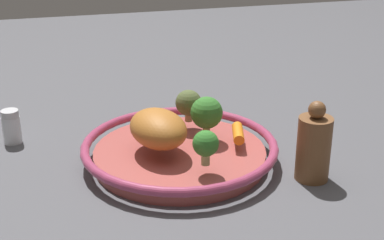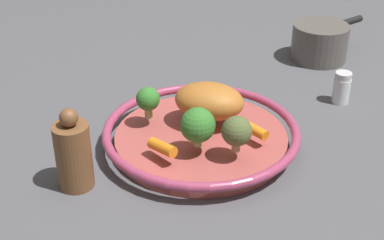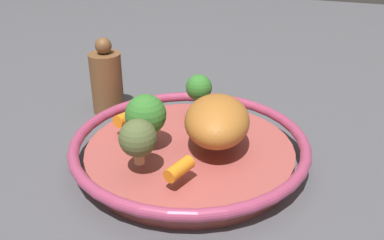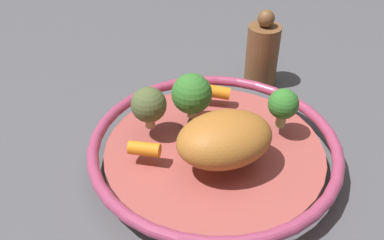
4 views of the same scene
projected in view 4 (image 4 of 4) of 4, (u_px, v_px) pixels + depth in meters
name	position (u px, v px, depth m)	size (l,w,h in m)	color
ground_plane	(214.00, 161.00, 0.59)	(2.55, 2.55, 0.00)	#4C4C51
serving_bowl	(214.00, 149.00, 0.58)	(0.34, 0.34, 0.04)	#A84C47
roast_chicken_piece	(225.00, 139.00, 0.52)	(0.12, 0.09, 0.06)	#AD6728
baby_carrot_back	(213.00, 91.00, 0.64)	(0.02, 0.02, 0.05)	orange
baby_carrot_right	(144.00, 149.00, 0.53)	(0.02, 0.02, 0.04)	orange
broccoli_floret_small	(283.00, 105.00, 0.57)	(0.04, 0.04, 0.06)	#96AA66
broccoli_floret_edge	(192.00, 94.00, 0.58)	(0.06, 0.06, 0.07)	#98A866
broccoli_floret_large	(149.00, 105.00, 0.57)	(0.05, 0.05, 0.06)	tan
pepper_mill	(262.00, 54.00, 0.72)	(0.06, 0.06, 0.14)	brown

